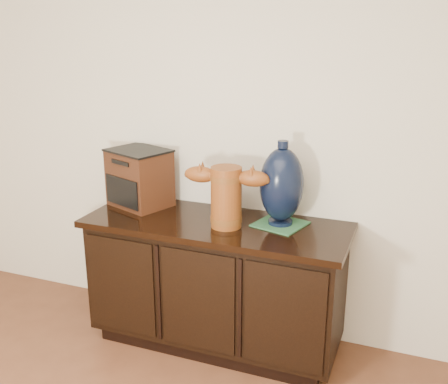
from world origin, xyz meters
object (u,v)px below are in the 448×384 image
at_px(sideboard, 216,282).
at_px(lamp_base, 282,185).
at_px(terracotta_vessel, 226,193).
at_px(tv_radio, 139,178).
at_px(spray_can, 229,197).

bearing_deg(sideboard, lamp_base, 14.76).
xyz_separation_m(sideboard, terracotta_vessel, (0.08, -0.04, 0.55)).
bearing_deg(lamp_base, sideboard, -165.24).
height_order(tv_radio, spray_can, tv_radio).
relative_size(lamp_base, spray_can, 2.31).
distance_m(sideboard, terracotta_vessel, 0.56).
bearing_deg(terracotta_vessel, sideboard, 147.07).
xyz_separation_m(tv_radio, lamp_base, (0.87, -0.01, 0.05)).
relative_size(sideboard, terracotta_vessel, 3.15).
bearing_deg(terracotta_vessel, tv_radio, 161.22).
relative_size(tv_radio, lamp_base, 0.91).
height_order(sideboard, lamp_base, lamp_base).
height_order(terracotta_vessel, tv_radio, tv_radio).
bearing_deg(lamp_base, spray_can, 167.27).
distance_m(lamp_base, spray_can, 0.36).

